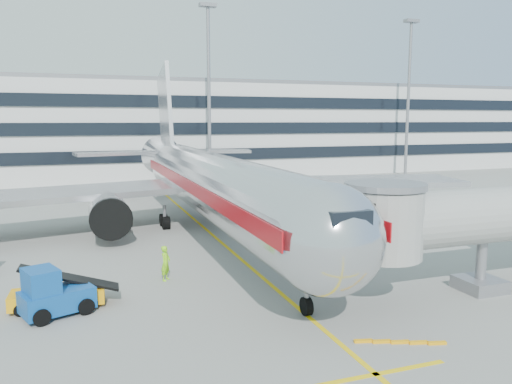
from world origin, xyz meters
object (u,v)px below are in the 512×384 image
object	(u,v)px
main_jet	(206,181)
baggage_tug	(52,295)
belt_loader	(58,295)
ramp_worker	(166,263)

from	to	relation	value
main_jet	baggage_tug	size ratio (longest dim) A/B	13.93
belt_loader	ramp_worker	distance (m)	6.31
main_jet	baggage_tug	world-z (taller)	main_jet
baggage_tug	ramp_worker	distance (m)	6.95
baggage_tug	ramp_worker	world-z (taller)	baggage_tug
belt_loader	ramp_worker	bearing A→B (deg)	22.89
baggage_tug	belt_loader	bearing A→B (deg)	80.18
belt_loader	baggage_tug	bearing A→B (deg)	-99.82
main_jet	belt_loader	bearing A→B (deg)	-127.69
main_jet	belt_loader	xyz separation A→B (m)	(-11.29, -14.62, -3.60)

